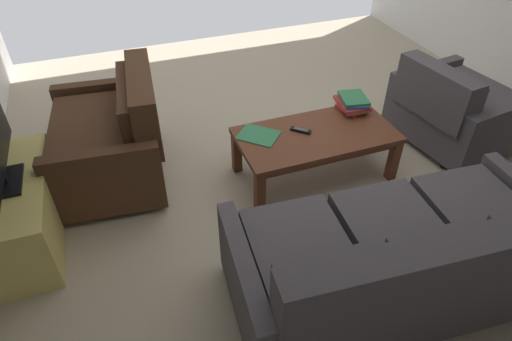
{
  "coord_description": "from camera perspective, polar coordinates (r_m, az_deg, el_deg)",
  "views": [
    {
      "loc": [
        1.43,
        2.68,
        2.3
      ],
      "look_at": [
        0.71,
        0.72,
        0.63
      ],
      "focal_mm": 30.75,
      "sensor_mm": 36.0,
      "label": 1
    }
  ],
  "objects": [
    {
      "name": "book_stack",
      "position": [
        3.76,
        12.46,
        8.56
      ],
      "size": [
        0.26,
        0.31,
        0.12
      ],
      "color": "#C63833",
      "rests_on": "coffee_table"
    },
    {
      "name": "sofa_main",
      "position": [
        2.67,
        18.4,
        -11.01
      ],
      "size": [
        1.97,
        1.05,
        0.83
      ],
      "color": "black",
      "rests_on": "ground"
    },
    {
      "name": "loose_magazine",
      "position": [
        3.37,
        0.35,
        4.62
      ],
      "size": [
        0.37,
        0.37,
        0.01
      ],
      "primitive_type": "cube",
      "rotation": [
        0.0,
        0.0,
        0.81
      ],
      "color": "#337F51",
      "rests_on": "coffee_table"
    },
    {
      "name": "loveseat_near",
      "position": [
        3.61,
        -18.1,
        4.18
      ],
      "size": [
        0.92,
        1.19,
        0.87
      ],
      "color": "black",
      "rests_on": "ground"
    },
    {
      "name": "coffee_table",
      "position": [
        3.47,
        7.79,
        4.01
      ],
      "size": [
        1.23,
        0.62,
        0.41
      ],
      "color": "brown",
      "rests_on": "ground"
    },
    {
      "name": "armchair_side",
      "position": [
        4.2,
        24.25,
        7.29
      ],
      "size": [
        0.94,
        1.03,
        0.79
      ],
      "color": "black",
      "rests_on": "ground"
    },
    {
      "name": "tv_stand",
      "position": [
        3.35,
        -28.45,
        -4.76
      ],
      "size": [
        0.46,
        1.07,
        0.51
      ],
      "color": "#D8C666",
      "rests_on": "ground"
    },
    {
      "name": "ground_plane",
      "position": [
        3.82,
        6.27,
        1.25
      ],
      "size": [
        5.08,
        5.86,
        0.01
      ],
      "primitive_type": "cube",
      "color": "#B7A88E"
    },
    {
      "name": "tv_remote",
      "position": [
        3.43,
        5.85,
        5.22
      ],
      "size": [
        0.15,
        0.14,
        0.02
      ],
      "color": "black",
      "rests_on": "coffee_table"
    }
  ]
}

